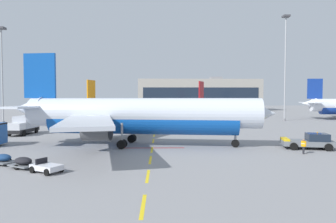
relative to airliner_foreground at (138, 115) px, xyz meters
name	(u,v)px	position (x,y,z in m)	size (l,w,h in m)	color
ground	(273,131)	(23.90, 16.05, -3.95)	(400.00, 400.00, 0.00)	gray
apron_paint_markings	(154,135)	(1.90, 11.65, -3.95)	(8.00, 92.82, 0.01)	yellow
airliner_foreground	(138,115)	(0.00, 0.00, 0.00)	(34.79, 34.28, 12.20)	silver
pushback_tug	(310,141)	(21.20, -3.05, -3.05)	(6.45, 4.13, 2.08)	slate
airliner_mid_left	(213,104)	(22.98, 74.34, -0.09)	(30.75, 32.47, 11.93)	silver
airliner_far_center	(112,105)	(-13.72, 64.25, -0.17)	(31.37, 32.56, 11.69)	silver
catering_truck	(24,125)	(-20.44, 12.77, -2.30)	(2.91, 7.10, 3.14)	black
baggage_train	(23,162)	(-9.16, -12.47, -3.42)	(8.11, 5.72, 1.14)	silver
ground_crew_worker	(304,145)	(18.80, -6.40, -3.01)	(0.45, 0.63, 1.66)	#232328
apron_light_mast_near	(2,63)	(-35.01, 34.16, 10.58)	(1.80, 1.80, 23.16)	slate
apron_light_mast_far	(285,57)	(37.15, 42.31, 13.59)	(1.80, 1.80, 28.69)	slate
terminal_satellite	(198,95)	(22.88, 116.14, 3.92)	(61.19, 20.68, 17.30)	#9E998E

